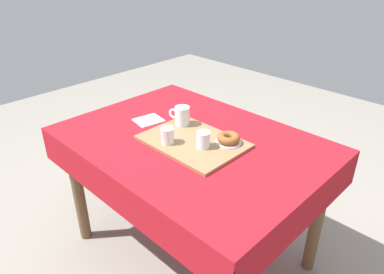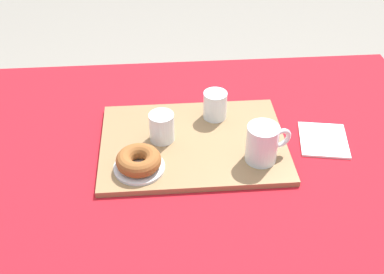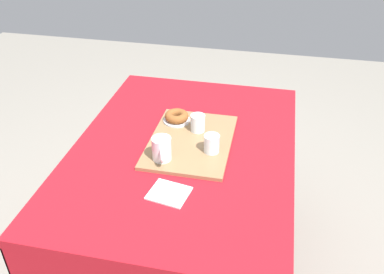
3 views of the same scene
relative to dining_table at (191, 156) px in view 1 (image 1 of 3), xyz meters
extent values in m
plane|color=gray|center=(0.00, 0.00, -0.64)|extent=(6.00, 6.00, 0.00)
cube|color=#A8141E|center=(0.00, 0.00, 0.08)|extent=(1.26, 0.91, 0.04)
cube|color=#A8141E|center=(0.00, -0.45, -0.01)|extent=(1.26, 0.01, 0.14)
cube|color=#A8141E|center=(0.00, 0.45, -0.01)|extent=(1.26, 0.01, 0.14)
cube|color=#A8141E|center=(-0.63, 0.00, -0.01)|extent=(0.01, 0.91, 0.14)
cube|color=#A8141E|center=(0.63, 0.00, -0.01)|extent=(0.01, 0.91, 0.14)
cylinder|color=brown|center=(-0.54, -0.36, -0.29)|extent=(0.06, 0.06, 0.70)
cylinder|color=brown|center=(0.54, -0.36, -0.29)|extent=(0.06, 0.06, 0.70)
cylinder|color=brown|center=(0.54, 0.36, -0.29)|extent=(0.06, 0.06, 0.70)
cube|color=olive|center=(-0.04, 0.02, 0.10)|extent=(0.47, 0.34, 0.02)
cylinder|color=white|center=(0.12, -0.06, 0.16)|extent=(0.08, 0.08, 0.10)
cylinder|color=#5B230A|center=(0.12, -0.06, 0.15)|extent=(0.07, 0.07, 0.07)
torus|color=white|center=(0.17, -0.04, 0.16)|extent=(0.06, 0.03, 0.05)
cylinder|color=white|center=(-0.11, 0.04, 0.15)|extent=(0.06, 0.06, 0.08)
cylinder|color=silver|center=(-0.11, 0.04, 0.13)|extent=(0.05, 0.05, 0.04)
cylinder|color=white|center=(0.03, 0.12, 0.15)|extent=(0.06, 0.06, 0.08)
cylinder|color=silver|center=(0.03, 0.12, 0.14)|extent=(0.05, 0.05, 0.05)
cylinder|color=silver|center=(-0.17, -0.07, 0.11)|extent=(0.12, 0.12, 0.01)
torus|color=brown|center=(-0.17, -0.07, 0.14)|extent=(0.11, 0.11, 0.04)
cube|color=white|center=(0.30, 0.02, 0.10)|extent=(0.14, 0.16, 0.01)
camera|label=1|loc=(-1.06, 1.08, 0.92)|focal=33.41mm
camera|label=2|loc=(-0.11, -0.92, 0.87)|focal=44.63mm
camera|label=3|loc=(1.39, 0.33, 1.08)|focal=38.73mm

